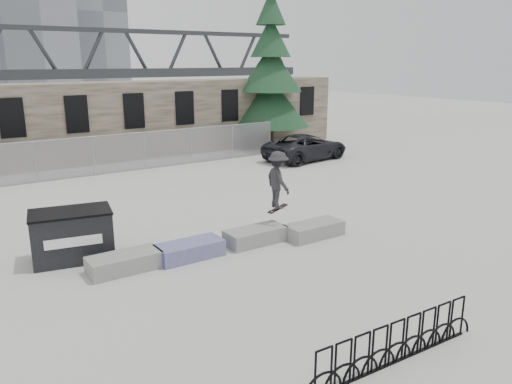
% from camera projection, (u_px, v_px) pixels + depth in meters
% --- Properties ---
extents(ground, '(120.00, 120.00, 0.00)m').
position_uv_depth(ground, '(216.00, 250.00, 15.49)').
color(ground, '#B6B6B1').
rests_on(ground, ground).
extents(stone_wall, '(36.00, 2.58, 4.50)m').
position_uv_depth(stone_wall, '(72.00, 124.00, 27.92)').
color(stone_wall, brown).
rests_on(stone_wall, ground).
extents(chainlink_fence, '(22.06, 0.06, 2.02)m').
position_uv_depth(chainlink_fence, '(93.00, 155.00, 25.24)').
color(chainlink_fence, gray).
rests_on(chainlink_fence, ground).
extents(planter_far_left, '(2.00, 0.90, 0.49)m').
position_uv_depth(planter_far_left, '(124.00, 262.00, 13.90)').
color(planter_far_left, gray).
rests_on(planter_far_left, ground).
extents(planter_center_left, '(2.00, 0.90, 0.49)m').
position_uv_depth(planter_center_left, '(190.00, 249.00, 14.82)').
color(planter_center_left, navy).
rests_on(planter_center_left, ground).
extents(planter_center_right, '(2.00, 0.90, 0.49)m').
position_uv_depth(planter_center_right, '(256.00, 235.00, 16.03)').
color(planter_center_right, gray).
rests_on(planter_center_right, ground).
extents(planter_offset, '(2.00, 0.90, 0.49)m').
position_uv_depth(planter_offset, '(314.00, 229.00, 16.59)').
color(planter_offset, gray).
rests_on(planter_offset, ground).
extents(dumpster, '(2.49, 1.79, 1.50)m').
position_uv_depth(dumpster, '(72.00, 235.00, 14.58)').
color(dumpster, black).
rests_on(dumpster, ground).
extents(bike_rack, '(4.49, 0.24, 0.90)m').
position_uv_depth(bike_rack, '(396.00, 343.00, 9.60)').
color(bike_rack, black).
rests_on(bike_rack, ground).
extents(spruce_tree, '(5.20, 5.20, 11.50)m').
position_uv_depth(spruce_tree, '(270.00, 78.00, 32.93)').
color(spruce_tree, '#38281E').
rests_on(spruce_tree, ground).
extents(truss_bridge, '(70.00, 3.00, 9.80)m').
position_uv_depth(truss_bridge, '(71.00, 73.00, 63.90)').
color(truss_bridge, '#2D3033').
rests_on(truss_bridge, ground).
extents(suv, '(5.76, 3.23, 1.52)m').
position_uv_depth(suv, '(306.00, 147.00, 29.37)').
color(suv, black).
rests_on(suv, ground).
extents(skateboarder, '(0.87, 1.32, 2.03)m').
position_uv_depth(skateboarder, '(278.00, 180.00, 16.37)').
color(skateboarder, '#27272A').
rests_on(skateboarder, ground).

